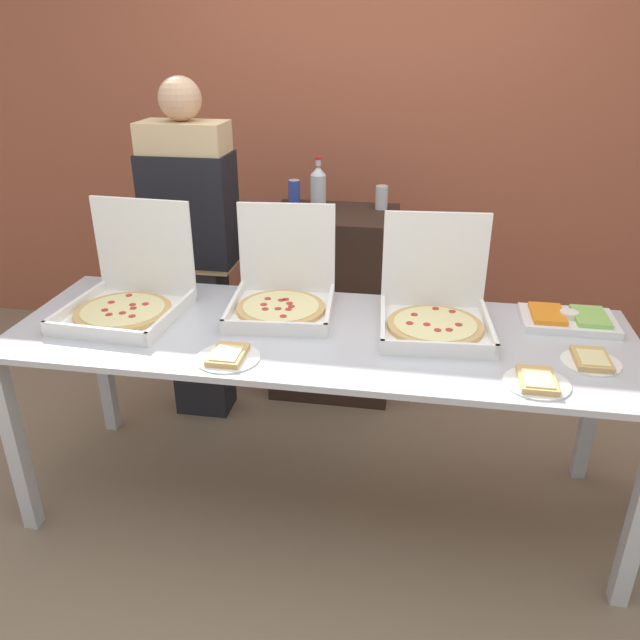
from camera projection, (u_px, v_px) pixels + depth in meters
ground_plane at (320, 498)px, 2.79m from camera, size 16.00×16.00×0.00m
brick_wall_behind at (368, 122)px, 3.72m from camera, size 10.00×0.06×2.80m
buffet_table at (320, 352)px, 2.48m from camera, size 2.43×0.82×0.83m
pizza_box_far_left at (129, 295)px, 2.57m from camera, size 0.47×0.48×0.44m
pizza_box_near_right at (435, 309)px, 2.45m from camera, size 0.45×0.47×0.42m
pizza_box_far_right at (282, 293)px, 2.60m from camera, size 0.45×0.47×0.41m
paper_plate_front_center at (537, 381)px, 2.07m from camera, size 0.22×0.22×0.03m
paper_plate_front_right at (228, 356)px, 2.23m from camera, size 0.23×0.23×0.03m
paper_plate_front_left at (591, 360)px, 2.20m from camera, size 0.21×0.21×0.03m
veggie_tray at (568, 319)px, 2.49m from camera, size 0.36×0.24×0.05m
sideboard_podium at (333, 303)px, 3.48m from camera, size 0.66×0.49×1.03m
soda_bottle at (318, 188)px, 3.25m from camera, size 0.08×0.08×0.28m
soda_can_silver at (382, 197)px, 3.30m from camera, size 0.07×0.07×0.12m
soda_can_colored at (294, 191)px, 3.43m from camera, size 0.07×0.07×0.12m
person_server_vest at (192, 239)px, 3.06m from camera, size 0.42×0.24×1.72m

